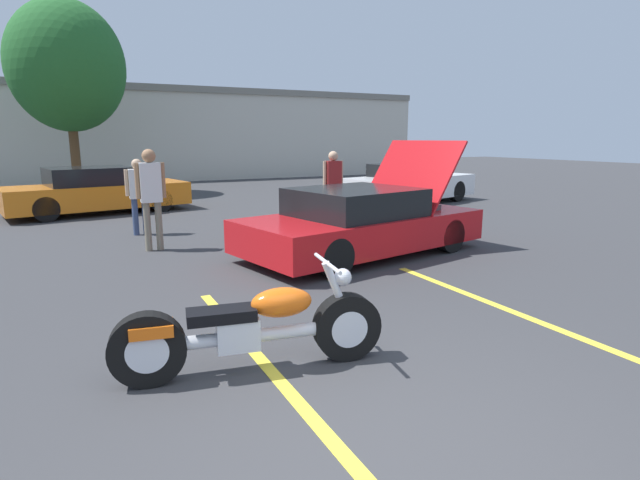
# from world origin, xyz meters

# --- Properties ---
(ground_plane) EXTENTS (80.00, 80.00, 0.00)m
(ground_plane) POSITION_xyz_m (0.00, 0.00, 0.00)
(ground_plane) COLOR #38383A
(parking_stripe_middle) EXTENTS (0.12, 5.12, 0.01)m
(parking_stripe_middle) POSITION_xyz_m (-0.21, 1.39, 0.00)
(parking_stripe_middle) COLOR yellow
(parking_stripe_middle) RESTS_ON ground
(parking_stripe_back) EXTENTS (0.12, 5.12, 0.01)m
(parking_stripe_back) POSITION_xyz_m (2.90, 1.39, 0.00)
(parking_stripe_back) COLOR yellow
(parking_stripe_back) RESTS_ON ground
(far_building) EXTENTS (32.00, 4.20, 4.40)m
(far_building) POSITION_xyz_m (0.00, 23.85, 2.34)
(far_building) COLOR beige
(far_building) RESTS_ON ground
(tree_background) EXTENTS (3.84, 3.84, 6.65)m
(tree_background) POSITION_xyz_m (-1.44, 17.70, 4.43)
(tree_background) COLOR brown
(tree_background) RESTS_ON ground
(motorcycle) EXTENTS (2.35, 0.77, 0.95)m
(motorcycle) POSITION_xyz_m (-0.34, 1.64, 0.39)
(motorcycle) COLOR black
(motorcycle) RESTS_ON ground
(show_car_hood_open) EXTENTS (4.66, 2.81, 1.97)m
(show_car_hood_open) POSITION_xyz_m (2.86, 5.10, 0.57)
(show_car_hood_open) COLOR red
(show_car_hood_open) RESTS_ON ground
(parked_car_mid_right_row) EXTENTS (4.85, 2.63, 1.25)m
(parked_car_mid_right_row) POSITION_xyz_m (-1.06, 12.53, 0.59)
(parked_car_mid_right_row) COLOR orange
(parked_car_mid_right_row) RESTS_ON ground
(parked_car_right_row) EXTENTS (4.96, 2.94, 1.24)m
(parked_car_right_row) POSITION_xyz_m (7.85, 10.48, 0.60)
(parked_car_right_row) COLOR white
(parked_car_right_row) RESTS_ON ground
(spectator_near_motorcycle) EXTENTS (0.52, 0.23, 1.72)m
(spectator_near_motorcycle) POSITION_xyz_m (3.85, 8.07, 1.02)
(spectator_near_motorcycle) COLOR gray
(spectator_near_motorcycle) RESTS_ON ground
(spectator_by_show_car) EXTENTS (0.52, 0.21, 1.59)m
(spectator_by_show_car) POSITION_xyz_m (-0.40, 8.73, 0.94)
(spectator_by_show_car) COLOR #38476B
(spectator_by_show_car) RESTS_ON ground
(spectator_midground) EXTENTS (0.52, 0.24, 1.83)m
(spectator_midground) POSITION_xyz_m (-0.38, 7.03, 1.10)
(spectator_midground) COLOR gray
(spectator_midground) RESTS_ON ground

